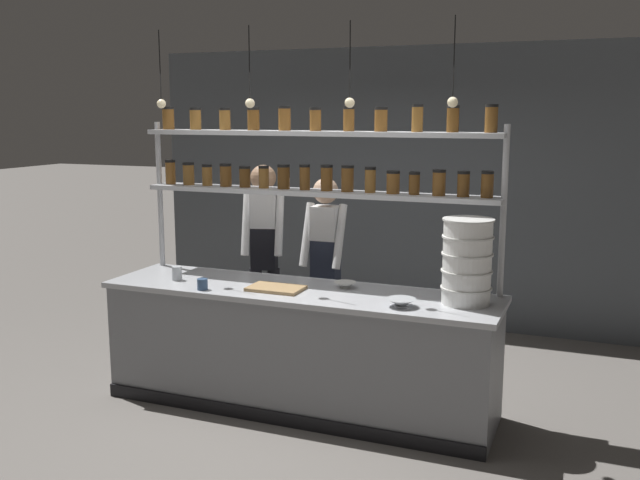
{
  "coord_description": "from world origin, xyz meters",
  "views": [
    {
      "loc": [
        2.05,
        -4.71,
        2.21
      ],
      "look_at": [
        0.09,
        0.2,
        1.26
      ],
      "focal_mm": 40.0,
      "sensor_mm": 36.0,
      "label": 1
    }
  ],
  "objects_px": {
    "chef_center": "(325,262)",
    "serving_cup_front": "(177,273)",
    "prep_bowl_center_front": "(345,285)",
    "spice_shelf_unit": "(315,168)",
    "container_stack": "(467,261)",
    "chef_left": "(264,249)",
    "serving_cup_by_board": "(202,284)",
    "prep_bowl_near_left": "(401,303)",
    "cutting_board": "(276,288)"
  },
  "relations": [
    {
      "from": "chef_center",
      "to": "serving_cup_front",
      "type": "xyz_separation_m",
      "value": [
        -0.91,
        -0.86,
        0.01
      ]
    },
    {
      "from": "prep_bowl_center_front",
      "to": "serving_cup_front",
      "type": "distance_m",
      "value": 1.33
    },
    {
      "from": "chef_center",
      "to": "serving_cup_front",
      "type": "bearing_deg",
      "value": -137.7
    },
    {
      "from": "spice_shelf_unit",
      "to": "container_stack",
      "type": "relative_size",
      "value": 4.88
    },
    {
      "from": "chef_left",
      "to": "chef_center",
      "type": "distance_m",
      "value": 0.6
    },
    {
      "from": "container_stack",
      "to": "prep_bowl_center_front",
      "type": "relative_size",
      "value": 3.49
    },
    {
      "from": "container_stack",
      "to": "serving_cup_by_board",
      "type": "relative_size",
      "value": 7.16
    },
    {
      "from": "container_stack",
      "to": "prep_bowl_center_front",
      "type": "bearing_deg",
      "value": 173.63
    },
    {
      "from": "chef_center",
      "to": "prep_bowl_near_left",
      "type": "bearing_deg",
      "value": -47.59
    },
    {
      "from": "prep_bowl_near_left",
      "to": "serving_cup_by_board",
      "type": "distance_m",
      "value": 1.49
    },
    {
      "from": "prep_bowl_near_left",
      "to": "serving_cup_by_board",
      "type": "relative_size",
      "value": 2.5
    },
    {
      "from": "chef_center",
      "to": "prep_bowl_near_left",
      "type": "xyz_separation_m",
      "value": [
        0.92,
        -0.97,
        -0.02
      ]
    },
    {
      "from": "container_stack",
      "to": "serving_cup_front",
      "type": "distance_m",
      "value": 2.24
    },
    {
      "from": "container_stack",
      "to": "cutting_board",
      "type": "relative_size",
      "value": 1.47
    },
    {
      "from": "serving_cup_by_board",
      "to": "spice_shelf_unit",
      "type": "bearing_deg",
      "value": 43.32
    },
    {
      "from": "container_stack",
      "to": "spice_shelf_unit",
      "type": "bearing_deg",
      "value": 167.23
    },
    {
      "from": "cutting_board",
      "to": "serving_cup_front",
      "type": "relative_size",
      "value": 3.69
    },
    {
      "from": "spice_shelf_unit",
      "to": "chef_center",
      "type": "relative_size",
      "value": 1.71
    },
    {
      "from": "chef_left",
      "to": "spice_shelf_unit",
      "type": "bearing_deg",
      "value": -52.66
    },
    {
      "from": "cutting_board",
      "to": "prep_bowl_center_front",
      "type": "height_order",
      "value": "prep_bowl_center_front"
    },
    {
      "from": "spice_shelf_unit",
      "to": "cutting_board",
      "type": "xyz_separation_m",
      "value": [
        -0.14,
        -0.42,
        -0.86
      ]
    },
    {
      "from": "spice_shelf_unit",
      "to": "chef_left",
      "type": "xyz_separation_m",
      "value": [
        -0.68,
        0.49,
        -0.77
      ]
    },
    {
      "from": "spice_shelf_unit",
      "to": "container_stack",
      "type": "bearing_deg",
      "value": -12.77
    },
    {
      "from": "chef_left",
      "to": "serving_cup_by_board",
      "type": "distance_m",
      "value": 1.1
    },
    {
      "from": "chef_center",
      "to": "serving_cup_by_board",
      "type": "height_order",
      "value": "chef_center"
    },
    {
      "from": "chef_left",
      "to": "cutting_board",
      "type": "xyz_separation_m",
      "value": [
        0.54,
        -0.9,
        -0.1
      ]
    },
    {
      "from": "chef_center",
      "to": "serving_cup_front",
      "type": "relative_size",
      "value": 15.44
    },
    {
      "from": "spice_shelf_unit",
      "to": "prep_bowl_center_front",
      "type": "relative_size",
      "value": 17.02
    },
    {
      "from": "chef_left",
      "to": "chef_center",
      "type": "bearing_deg",
      "value": -21.55
    },
    {
      "from": "chef_left",
      "to": "serving_cup_front",
      "type": "height_order",
      "value": "chef_left"
    },
    {
      "from": "container_stack",
      "to": "serving_cup_front",
      "type": "relative_size",
      "value": 5.42
    },
    {
      "from": "prep_bowl_center_front",
      "to": "serving_cup_by_board",
      "type": "height_order",
      "value": "serving_cup_by_board"
    },
    {
      "from": "prep_bowl_center_front",
      "to": "serving_cup_by_board",
      "type": "relative_size",
      "value": 2.05
    },
    {
      "from": "prep_bowl_near_left",
      "to": "prep_bowl_center_front",
      "type": "xyz_separation_m",
      "value": [
        -0.53,
        0.35,
        -0.0
      ]
    },
    {
      "from": "chef_center",
      "to": "prep_bowl_center_front",
      "type": "relative_size",
      "value": 9.93
    },
    {
      "from": "spice_shelf_unit",
      "to": "serving_cup_by_board",
      "type": "distance_m",
      "value": 1.22
    },
    {
      "from": "spice_shelf_unit",
      "to": "prep_bowl_near_left",
      "type": "height_order",
      "value": "spice_shelf_unit"
    },
    {
      "from": "spice_shelf_unit",
      "to": "chef_left",
      "type": "bearing_deg",
      "value": 144.61
    },
    {
      "from": "chef_center",
      "to": "prep_bowl_center_front",
      "type": "distance_m",
      "value": 0.73
    },
    {
      "from": "chef_center",
      "to": "cutting_board",
      "type": "relative_size",
      "value": 4.19
    },
    {
      "from": "prep_bowl_near_left",
      "to": "chef_left",
      "type": "bearing_deg",
      "value": 146.36
    },
    {
      "from": "prep_bowl_center_front",
      "to": "chef_left",
      "type": "bearing_deg",
      "value": 146.4
    },
    {
      "from": "chef_center",
      "to": "cutting_board",
      "type": "xyz_separation_m",
      "value": [
        -0.06,
        -0.86,
        -0.03
      ]
    },
    {
      "from": "chef_left",
      "to": "prep_bowl_near_left",
      "type": "xyz_separation_m",
      "value": [
        1.52,
        -1.01,
        -0.08
      ]
    },
    {
      "from": "spice_shelf_unit",
      "to": "chef_left",
      "type": "height_order",
      "value": "spice_shelf_unit"
    },
    {
      "from": "container_stack",
      "to": "cutting_board",
      "type": "bearing_deg",
      "value": -174.19
    },
    {
      "from": "spice_shelf_unit",
      "to": "serving_cup_front",
      "type": "relative_size",
      "value": 26.47
    },
    {
      "from": "serving_cup_front",
      "to": "serving_cup_by_board",
      "type": "distance_m",
      "value": 0.39
    },
    {
      "from": "container_stack",
      "to": "prep_bowl_center_front",
      "type": "xyz_separation_m",
      "value": [
        -0.91,
        0.1,
        -0.27
      ]
    },
    {
      "from": "prep_bowl_near_left",
      "to": "prep_bowl_center_front",
      "type": "height_order",
      "value": "prep_bowl_near_left"
    }
  ]
}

